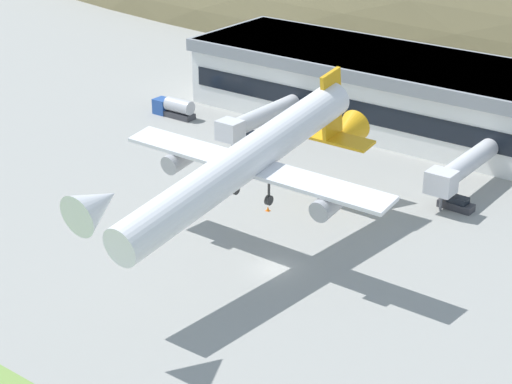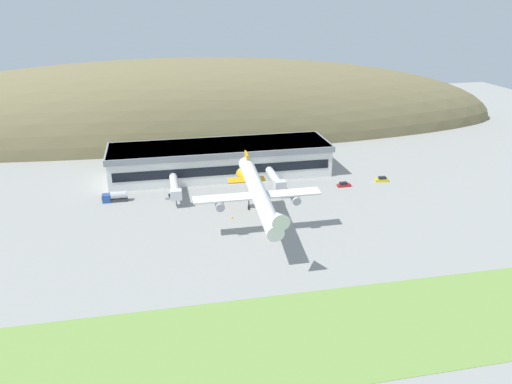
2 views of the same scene
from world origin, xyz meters
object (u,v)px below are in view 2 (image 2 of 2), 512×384
at_px(service_car_2, 282,192).
at_px(cargo_airplane, 258,194).
at_px(service_car_1, 172,197).
at_px(service_car_3, 382,179).
at_px(jetway_0, 175,187).
at_px(fuel_truck, 115,197).
at_px(traffic_cone_0, 232,217).
at_px(jetway_1, 275,179).
at_px(service_car_0, 344,185).
at_px(terminal_building, 220,158).

bearing_deg(service_car_2, cargo_airplane, -117.63).
bearing_deg(service_car_1, cargo_airplane, -53.94).
height_order(cargo_airplane, service_car_2, cargo_airplane).
xyz_separation_m(service_car_2, service_car_3, (35.85, 4.55, 0.00)).
height_order(jetway_0, service_car_1, jetway_0).
xyz_separation_m(service_car_2, fuel_truck, (-51.46, 4.99, 0.79)).
relative_size(service_car_2, traffic_cone_0, 7.72).
height_order(jetway_1, service_car_3, jetway_1).
xyz_separation_m(service_car_3, fuel_truck, (-87.31, 0.43, 0.79)).
height_order(jetway_0, traffic_cone_0, jetway_0).
relative_size(jetway_0, cargo_airplane, 0.37).
bearing_deg(service_car_1, jetway_0, -35.87).
relative_size(service_car_0, service_car_2, 1.01).
xyz_separation_m(jetway_0, service_car_3, (69.23, 1.53, -3.30)).
distance_m(service_car_2, service_car_3, 36.14).
distance_m(jetway_0, cargo_airplane, 35.52).
relative_size(jetway_1, traffic_cone_0, 27.67).
height_order(service_car_3, fuel_truck, fuel_truck).
bearing_deg(service_car_0, service_car_1, 178.80).
bearing_deg(service_car_1, fuel_truck, 176.07).
relative_size(cargo_airplane, service_car_1, 11.30).
bearing_deg(fuel_truck, service_car_2, -5.53).
bearing_deg(cargo_airplane, jetway_0, 125.37).
height_order(cargo_airplane, service_car_0, cargo_airplane).
height_order(jetway_0, cargo_airplane, cargo_airplane).
bearing_deg(service_car_2, jetway_1, 111.34).
bearing_deg(service_car_2, jetway_0, 174.83).
relative_size(service_car_2, fuel_truck, 0.59).
height_order(service_car_1, service_car_2, service_car_2).
xyz_separation_m(service_car_1, service_car_2, (34.48, -3.82, 0.11)).
height_order(service_car_3, traffic_cone_0, service_car_3).
bearing_deg(service_car_3, traffic_cone_0, -160.64).
bearing_deg(cargo_airplane, service_car_0, 38.78).
relative_size(service_car_0, service_car_3, 0.97).
relative_size(service_car_1, fuel_truck, 0.55).
relative_size(jetway_1, cargo_airplane, 0.34).
xyz_separation_m(jetway_1, fuel_truck, (-50.05, 1.36, -2.51)).
relative_size(jetway_0, jetway_1, 1.07).
relative_size(terminal_building, traffic_cone_0, 131.21).
distance_m(jetway_0, service_car_1, 3.67).
relative_size(jetway_1, service_car_1, 3.89).
relative_size(service_car_2, service_car_3, 0.96).
relative_size(fuel_truck, traffic_cone_0, 12.99).
bearing_deg(service_car_2, fuel_truck, 174.47).
xyz_separation_m(cargo_airplane, service_car_3, (49.11, 29.88, -10.61)).
bearing_deg(fuel_truck, traffic_cone_0, -30.54).
relative_size(cargo_airplane, fuel_truck, 6.19).
bearing_deg(service_car_1, terminal_building, 46.23).
relative_size(terminal_building, cargo_airplane, 1.63).
xyz_separation_m(terminal_building, service_car_2, (16.59, -22.50, -5.48)).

